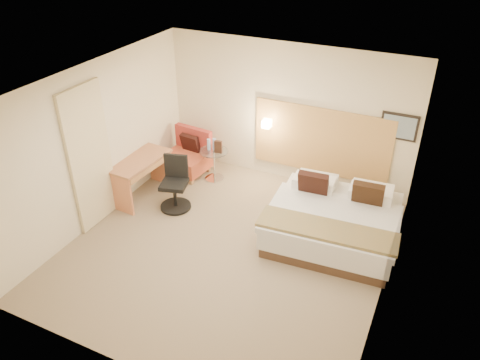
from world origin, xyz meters
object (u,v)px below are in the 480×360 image
at_px(bed, 334,220).
at_px(desk, 141,168).
at_px(lounge_chair, 188,156).
at_px(desk_chair, 175,187).
at_px(side_table, 214,163).

bearing_deg(bed, desk, -174.68).
xyz_separation_m(bed, lounge_chair, (-3.27, 0.84, 0.03)).
relative_size(bed, desk, 1.68).
height_order(lounge_chair, desk_chair, desk_chair).
xyz_separation_m(bed, desk_chair, (-2.80, -0.36, 0.08)).
bearing_deg(bed, lounge_chair, 165.55).
distance_m(lounge_chair, side_table, 0.63).
height_order(desk, desk_chair, desk_chair).
distance_m(lounge_chair, desk_chair, 1.29).
bearing_deg(desk, lounge_chair, 77.22).
bearing_deg(lounge_chair, side_table, -3.55).
distance_m(bed, desk, 3.56).
distance_m(side_table, desk, 1.47).
distance_m(bed, lounge_chair, 3.37).
bearing_deg(desk, side_table, 51.62).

